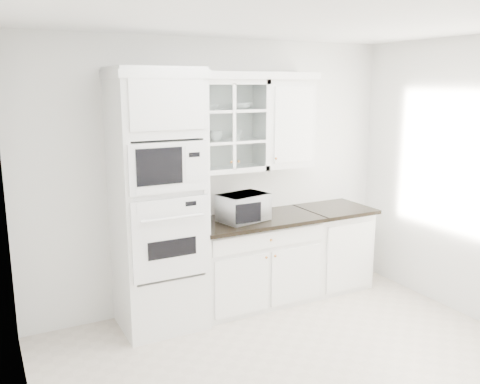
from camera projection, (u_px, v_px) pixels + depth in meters
ground at (313, 377)px, 3.98m from camera, size 4.00×3.50×0.01m
room_shell at (288, 146)px, 3.99m from camera, size 4.00×3.50×2.70m
oven_column at (158, 202)px, 4.62m from camera, size 0.76×0.68×2.40m
base_cabinet_run at (255, 260)px, 5.27m from camera, size 1.32×0.67×0.92m
extra_base_cabinet at (332, 246)px, 5.72m from camera, size 0.72×0.67×0.92m
upper_cabinet_glass at (227, 126)px, 4.99m from camera, size 0.80×0.33×0.90m
upper_cabinet_solid at (285, 124)px, 5.29m from camera, size 0.55×0.33×0.90m
crown_molding at (218, 75)px, 4.82m from camera, size 2.14×0.38×0.07m
countertop_microwave at (243, 207)px, 5.05m from camera, size 0.54×0.48×0.27m
bowl_a at (207, 107)px, 4.85m from camera, size 0.24×0.24×0.05m
bowl_b at (242, 106)px, 5.04m from camera, size 0.20×0.20×0.06m
cup_a at (216, 136)px, 4.94m from camera, size 0.13×0.13×0.10m
cup_b at (237, 135)px, 5.07m from camera, size 0.11×0.11×0.09m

